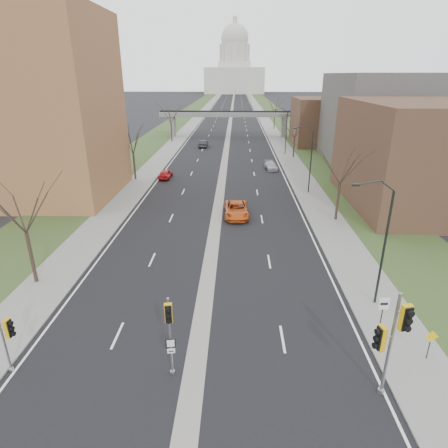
{
  "coord_description": "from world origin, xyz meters",
  "views": [
    {
      "loc": [
        2.08,
        -16.34,
        14.75
      ],
      "look_at": [
        1.23,
        9.95,
        4.21
      ],
      "focal_mm": 30.0,
      "sensor_mm": 36.0,
      "label": 1
    }
  ],
  "objects_px": {
    "car_right_near": "(236,210)",
    "car_right_mid": "(271,166)",
    "speed_limit_sign": "(382,311)",
    "warning_sign": "(431,340)",
    "signal_pole_median": "(169,326)",
    "car_left_near": "(166,174)",
    "signal_pole_left": "(0,325)",
    "car_left_far": "(203,144)",
    "signal_pole_right": "(392,334)"
  },
  "relations": [
    {
      "from": "signal_pole_right",
      "to": "car_right_mid",
      "type": "height_order",
      "value": "signal_pole_right"
    },
    {
      "from": "signal_pole_right",
      "to": "car_right_near",
      "type": "height_order",
      "value": "signal_pole_right"
    },
    {
      "from": "signal_pole_right",
      "to": "car_right_mid",
      "type": "relative_size",
      "value": 1.36
    },
    {
      "from": "speed_limit_sign",
      "to": "warning_sign",
      "type": "xyz_separation_m",
      "value": [
        2.09,
        -1.67,
        -0.71
      ]
    },
    {
      "from": "car_left_far",
      "to": "signal_pole_right",
      "type": "bearing_deg",
      "value": 103.96
    },
    {
      "from": "car_left_far",
      "to": "car_right_mid",
      "type": "xyz_separation_m",
      "value": [
        12.96,
        -20.21,
        -0.15
      ]
    },
    {
      "from": "car_right_near",
      "to": "car_left_near",
      "type": "bearing_deg",
      "value": 121.65
    },
    {
      "from": "signal_pole_left",
      "to": "signal_pole_median",
      "type": "relative_size",
      "value": 1.01
    },
    {
      "from": "signal_pole_right",
      "to": "car_right_near",
      "type": "relative_size",
      "value": 1.03
    },
    {
      "from": "signal_pole_left",
      "to": "car_left_far",
      "type": "height_order",
      "value": "signal_pole_left"
    },
    {
      "from": "warning_sign",
      "to": "car_left_far",
      "type": "relative_size",
      "value": 0.4
    },
    {
      "from": "signal_pole_right",
      "to": "car_left_far",
      "type": "height_order",
      "value": "signal_pole_right"
    },
    {
      "from": "car_left_near",
      "to": "car_right_mid",
      "type": "distance_m",
      "value": 17.69
    },
    {
      "from": "signal_pole_left",
      "to": "signal_pole_right",
      "type": "xyz_separation_m",
      "value": [
        18.92,
        -0.93,
        0.68
      ]
    },
    {
      "from": "car_right_mid",
      "to": "car_left_near",
      "type": "bearing_deg",
      "value": -166.13
    },
    {
      "from": "car_left_far",
      "to": "car_right_near",
      "type": "distance_m",
      "value": 43.16
    },
    {
      "from": "signal_pole_right",
      "to": "car_right_mid",
      "type": "bearing_deg",
      "value": 77.84
    },
    {
      "from": "car_right_near",
      "to": "car_left_far",
      "type": "bearing_deg",
      "value": 97.34
    },
    {
      "from": "speed_limit_sign",
      "to": "signal_pole_right",
      "type": "bearing_deg",
      "value": -112.3
    },
    {
      "from": "signal_pole_left",
      "to": "signal_pole_right",
      "type": "relative_size",
      "value": 0.82
    },
    {
      "from": "car_right_mid",
      "to": "signal_pole_left",
      "type": "bearing_deg",
      "value": -117.69
    },
    {
      "from": "warning_sign",
      "to": "car_left_far",
      "type": "height_order",
      "value": "warning_sign"
    },
    {
      "from": "speed_limit_sign",
      "to": "car_left_far",
      "type": "relative_size",
      "value": 0.6
    },
    {
      "from": "signal_pole_median",
      "to": "speed_limit_sign",
      "type": "bearing_deg",
      "value": 5.96
    },
    {
      "from": "signal_pole_median",
      "to": "car_left_far",
      "type": "height_order",
      "value": "signal_pole_median"
    },
    {
      "from": "signal_pole_median",
      "to": "car_right_mid",
      "type": "height_order",
      "value": "signal_pole_median"
    },
    {
      "from": "signal_pole_median",
      "to": "car_right_near",
      "type": "xyz_separation_m",
      "value": [
        3.3,
        24.12,
        -2.48
      ]
    },
    {
      "from": "signal_pole_left",
      "to": "warning_sign",
      "type": "distance_m",
      "value": 22.55
    },
    {
      "from": "speed_limit_sign",
      "to": "car_left_far",
      "type": "height_order",
      "value": "speed_limit_sign"
    },
    {
      "from": "signal_pole_right",
      "to": "car_right_mid",
      "type": "xyz_separation_m",
      "value": [
        -1.35,
        47.42,
        -3.16
      ]
    },
    {
      "from": "car_right_near",
      "to": "car_right_mid",
      "type": "height_order",
      "value": "car_right_near"
    },
    {
      "from": "warning_sign",
      "to": "car_right_near",
      "type": "distance_m",
      "value": 24.78
    },
    {
      "from": "signal_pole_left",
      "to": "warning_sign",
      "type": "bearing_deg",
      "value": 11.32
    },
    {
      "from": "speed_limit_sign",
      "to": "warning_sign",
      "type": "bearing_deg",
      "value": -43.0
    },
    {
      "from": "signal_pole_median",
      "to": "speed_limit_sign",
      "type": "height_order",
      "value": "signal_pole_median"
    },
    {
      "from": "car_right_mid",
      "to": "signal_pole_right",
      "type": "bearing_deg",
      "value": -95.36
    },
    {
      "from": "car_left_near",
      "to": "warning_sign",
      "type": "bearing_deg",
      "value": 121.77
    },
    {
      "from": "signal_pole_left",
      "to": "car_left_near",
      "type": "height_order",
      "value": "signal_pole_left"
    },
    {
      "from": "signal_pole_right",
      "to": "car_left_near",
      "type": "distance_m",
      "value": 44.95
    },
    {
      "from": "signal_pole_left",
      "to": "car_right_near",
      "type": "distance_m",
      "value": 26.99
    },
    {
      "from": "signal_pole_left",
      "to": "signal_pole_right",
      "type": "bearing_deg",
      "value": 4.1
    },
    {
      "from": "car_left_near",
      "to": "car_right_near",
      "type": "relative_size",
      "value": 0.72
    },
    {
      "from": "car_right_mid",
      "to": "signal_pole_median",
      "type": "bearing_deg",
      "value": -107.98
    },
    {
      "from": "signal_pole_left",
      "to": "car_left_far",
      "type": "bearing_deg",
      "value": 92.94
    },
    {
      "from": "signal_pole_median",
      "to": "car_right_mid",
      "type": "relative_size",
      "value": 1.1
    },
    {
      "from": "warning_sign",
      "to": "car_left_far",
      "type": "distance_m",
      "value": 67.36
    },
    {
      "from": "warning_sign",
      "to": "car_right_near",
      "type": "xyz_separation_m",
      "value": [
        -10.56,
        22.41,
        -0.56
      ]
    },
    {
      "from": "signal_pole_left",
      "to": "car_left_far",
      "type": "xyz_separation_m",
      "value": [
        4.62,
        66.7,
        -2.33
      ]
    },
    {
      "from": "speed_limit_sign",
      "to": "car_right_near",
      "type": "xyz_separation_m",
      "value": [
        -8.47,
        20.74,
        -1.27
      ]
    },
    {
      "from": "car_left_near",
      "to": "car_right_mid",
      "type": "bearing_deg",
      "value": -156.43
    }
  ]
}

